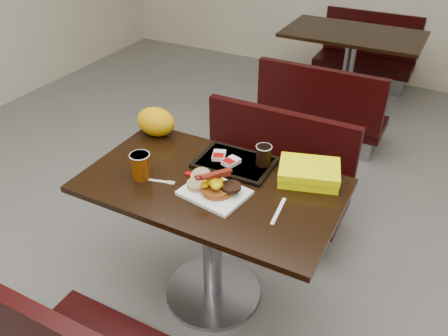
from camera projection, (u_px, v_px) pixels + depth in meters
The scene contains 24 objects.
floor at pixel (213, 293), 2.55m from camera, with size 6.00×7.00×0.01m, color slate.
table_near at pixel (212, 243), 2.34m from camera, with size 1.20×0.70×0.75m, color black, non-canonical shape.
bench_near_n at pixel (266, 176), 2.86m from camera, with size 1.00×0.46×0.72m, color black, non-canonical shape.
table_far at pixel (347, 73), 4.26m from camera, with size 1.20×0.70×0.75m, color black, non-canonical shape.
bench_far_s at pixel (325, 103), 3.75m from camera, with size 1.00×0.46×0.72m, color black, non-canonical shape.
bench_far_n at pixel (365, 52), 4.78m from camera, with size 1.00×0.46×0.72m, color black, non-canonical shape.
platter at pixel (215, 193), 2.05m from camera, with size 0.28×0.22×0.02m, color white.
pancake_stack at pixel (217, 190), 2.04m from camera, with size 0.14×0.14×0.03m, color #974519.
sausage_patty at pixel (231, 187), 2.02m from camera, with size 0.09×0.09×0.01m, color black.
scrambled_eggs at pixel (213, 182), 2.02m from camera, with size 0.10×0.08×0.05m, color #E5D704.
bacon_strips at pixel (213, 175), 2.00m from camera, with size 0.16×0.07×0.01m, color #480A05, non-canonical shape.
muffin_bottom at pixel (197, 185), 2.07m from camera, with size 0.09×0.09×0.02m, color tan.
muffin_top at pixel (201, 177), 2.11m from camera, with size 0.09×0.09×0.02m, color tan.
coffee_cup_near at pixel (141, 166), 2.14m from camera, with size 0.09×0.09×0.12m, color #944105.
fork at pixel (158, 181), 2.14m from camera, with size 0.13×0.02×0.00m, color white, non-canonical shape.
knife at pixel (278, 211), 1.96m from camera, with size 0.19×0.02×0.00m, color white.
condiment_syrup at pixel (201, 181), 2.14m from camera, with size 0.04×0.03×0.01m, color #B02A07.
condiment_ketchup at pixel (189, 174), 2.19m from camera, with size 0.04×0.03×0.01m, color #8C0504.
tray at pixel (235, 163), 2.26m from camera, with size 0.37×0.27×0.02m, color black.
hashbrown_sleeve_left at pixel (219, 155), 2.28m from camera, with size 0.06×0.08×0.02m, color silver.
hashbrown_sleeve_right at pixel (231, 162), 2.23m from camera, with size 0.06×0.08×0.02m, color silver.
coffee_cup_far at pixel (264, 155), 2.21m from camera, with size 0.07×0.07×0.10m, color black.
clamshell at pixel (309, 173), 2.13m from camera, with size 0.28×0.21×0.08m, color #F8FF04.
paper_bag at pixel (156, 122), 2.48m from camera, with size 0.22×0.16×0.15m, color #D2A007.
Camera 1 is at (0.86, -1.51, 1.98)m, focal length 36.80 mm.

